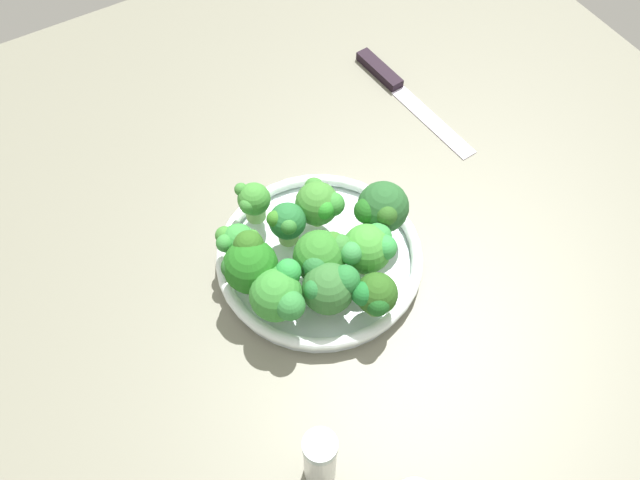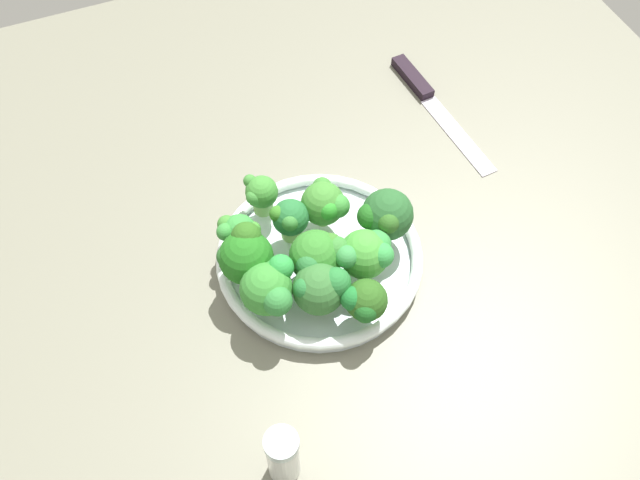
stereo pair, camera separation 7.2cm
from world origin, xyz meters
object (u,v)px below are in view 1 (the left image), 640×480
at_px(broccoli_floret_10, 237,241).
at_px(knife, 398,88).
at_px(broccoli_floret_2, 369,248).
at_px(broccoli_floret_7, 322,256).
at_px(broccoli_floret_4, 375,296).
at_px(bowl, 320,259).
at_px(pepper_shaker, 320,458).
at_px(broccoli_floret_9, 253,201).
at_px(broccoli_floret_5, 319,204).
at_px(broccoli_floret_6, 381,208).
at_px(broccoli_floret_3, 329,287).
at_px(broccoli_floret_1, 251,266).
at_px(broccoli_floret_0, 287,223).
at_px(broccoli_floret_8, 279,294).

bearing_deg(broccoli_floret_10, knife, -155.11).
bearing_deg(knife, broccoli_floret_10, 24.89).
xyz_separation_m(broccoli_floret_2, broccoli_floret_7, (0.06, -0.02, 0.00)).
xyz_separation_m(broccoli_floret_4, broccoli_floret_7, (0.03, -0.08, 0.01)).
xyz_separation_m(broccoli_floret_4, broccoli_floret_10, (0.10, -0.16, -0.00)).
bearing_deg(broccoli_floret_4, broccoli_floret_7, -69.98).
xyz_separation_m(bowl, pepper_shaker, (0.14, 0.23, 0.03)).
relative_size(bowl, broccoli_floret_7, 3.59).
bearing_deg(broccoli_floret_9, broccoli_floret_5, 143.84).
bearing_deg(broccoli_floret_6, knife, -129.60).
xyz_separation_m(broccoli_floret_3, knife, (-0.30, -0.29, -0.06)).
xyz_separation_m(broccoli_floret_5, pepper_shaker, (0.16, 0.28, -0.02)).
distance_m(broccoli_floret_3, broccoli_floret_4, 0.06).
bearing_deg(broccoli_floret_6, broccoli_floret_1, -2.67).
relative_size(broccoli_floret_4, knife, 0.23).
bearing_deg(broccoli_floret_3, broccoli_floret_4, 140.52).
distance_m(broccoli_floret_5, broccoli_floret_6, 0.08).
height_order(broccoli_floret_0, broccoli_floret_3, broccoli_floret_3).
xyz_separation_m(broccoli_floret_6, knife, (-0.19, -0.23, -0.07)).
bearing_deg(broccoli_floret_10, broccoli_floret_8, 93.88).
distance_m(broccoli_floret_6, pepper_shaker, 0.32).
height_order(bowl, broccoli_floret_3, broccoli_floret_3).
relative_size(broccoli_floret_2, broccoli_floret_6, 0.96).
bearing_deg(broccoli_floret_1, broccoli_floret_8, 103.17).
height_order(broccoli_floret_0, broccoli_floret_7, broccoli_floret_7).
bearing_deg(bowl, broccoli_floret_9, -64.43).
height_order(broccoli_floret_2, broccoli_floret_9, broccoli_floret_2).
bearing_deg(broccoli_floret_10, broccoli_floret_9, -135.94).
distance_m(broccoli_floret_1, broccoli_floret_9, 0.11).
relative_size(bowl, broccoli_floret_2, 3.53).
relative_size(broccoli_floret_0, knife, 0.24).
height_order(broccoli_floret_5, broccoli_floret_6, broccoli_floret_6).
bearing_deg(broccoli_floret_3, bowl, -112.64).
distance_m(broccoli_floret_2, broccoli_floret_8, 0.13).
xyz_separation_m(broccoli_floret_1, broccoli_floret_8, (-0.01, 0.05, -0.00)).
bearing_deg(broccoli_floret_5, broccoli_floret_1, 19.74).
height_order(broccoli_floret_6, broccoli_floret_8, broccoli_floret_6).
xyz_separation_m(broccoli_floret_7, broccoli_floret_10, (0.08, -0.08, -0.01)).
bearing_deg(broccoli_floret_4, knife, -128.79).
height_order(broccoli_floret_3, broccoli_floret_5, broccoli_floret_3).
distance_m(broccoli_floret_6, broccoli_floret_9, 0.17).
relative_size(broccoli_floret_7, pepper_shaker, 0.80).
bearing_deg(broccoli_floret_8, knife, -143.24).
bearing_deg(broccoli_floret_6, bowl, -5.26).
xyz_separation_m(bowl, broccoli_floret_6, (-0.09, 0.01, 0.06)).
bearing_deg(pepper_shaker, bowl, -120.73).
height_order(broccoli_floret_1, broccoli_floret_5, broccoli_floret_1).
bearing_deg(broccoli_floret_5, broccoli_floret_3, 65.01).
height_order(broccoli_floret_2, pepper_shaker, broccoli_floret_2).
distance_m(bowl, broccoli_floret_0, 0.07).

